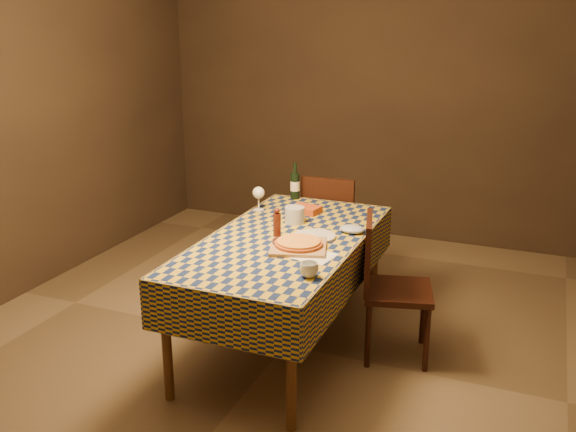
% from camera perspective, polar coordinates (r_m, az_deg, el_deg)
% --- Properties ---
extents(room, '(5.00, 5.10, 2.70)m').
position_cam_1_polar(room, '(3.93, -0.28, 6.06)').
color(room, brown).
rests_on(room, ground).
extents(dining_table, '(0.94, 1.84, 0.77)m').
position_cam_1_polar(dining_table, '(4.11, -0.26, -2.94)').
color(dining_table, brown).
rests_on(dining_table, ground).
extents(cutting_board, '(0.42, 0.42, 0.02)m').
position_cam_1_polar(cutting_board, '(3.90, 0.94, -2.74)').
color(cutting_board, '#A6784E').
rests_on(cutting_board, dining_table).
extents(pizza, '(0.32, 0.32, 0.03)m').
position_cam_1_polar(pizza, '(3.89, 0.94, -2.40)').
color(pizza, '#A54A1B').
rests_on(pizza, cutting_board).
extents(pepper_mill, '(0.06, 0.06, 0.21)m').
position_cam_1_polar(pepper_mill, '(4.03, -0.98, -0.78)').
color(pepper_mill, '#4D1C12').
rests_on(pepper_mill, dining_table).
extents(bowl, '(0.16, 0.16, 0.04)m').
position_cam_1_polar(bowl, '(3.93, -0.50, -2.43)').
color(bowl, '#664956').
rests_on(bowl, dining_table).
extents(wine_glass, '(0.09, 0.09, 0.17)m').
position_cam_1_polar(wine_glass, '(4.63, -2.64, 2.00)').
color(wine_glass, white).
rests_on(wine_glass, dining_table).
extents(wine_bottle, '(0.09, 0.09, 0.28)m').
position_cam_1_polar(wine_bottle, '(4.92, 0.63, 2.76)').
color(wine_bottle, black).
rests_on(wine_bottle, dining_table).
extents(deli_tub, '(0.17, 0.17, 0.11)m').
position_cam_1_polar(deli_tub, '(4.36, 0.60, 0.09)').
color(deli_tub, '#BBBEC2').
rests_on(deli_tub, dining_table).
extents(takeout_container, '(0.22, 0.17, 0.05)m').
position_cam_1_polar(takeout_container, '(4.59, 1.63, 0.59)').
color(takeout_container, '#B34317').
rests_on(takeout_container, dining_table).
extents(white_plate, '(0.34, 0.34, 0.02)m').
position_cam_1_polar(white_plate, '(4.09, 2.37, -1.81)').
color(white_plate, silver).
rests_on(white_plate, dining_table).
extents(tumbler, '(0.12, 0.12, 0.08)m').
position_cam_1_polar(tumbler, '(3.48, 1.88, -4.80)').
color(tumbler, silver).
rests_on(tumbler, dining_table).
extents(flour_patch, '(0.31, 0.26, 0.00)m').
position_cam_1_polar(flour_patch, '(3.79, 1.98, -3.50)').
color(flour_patch, white).
rests_on(flour_patch, dining_table).
extents(flour_bag, '(0.18, 0.14, 0.05)m').
position_cam_1_polar(flour_bag, '(4.19, 5.72, -1.16)').
color(flour_bag, '#A3B7D1').
rests_on(flour_bag, dining_table).
extents(chair_far, '(0.44, 0.44, 0.93)m').
position_cam_1_polar(chair_far, '(5.14, 3.85, -0.74)').
color(chair_far, black).
rests_on(chair_far, ground).
extents(chair_right, '(0.52, 0.51, 0.93)m').
position_cam_1_polar(chair_right, '(4.13, 8.66, -5.64)').
color(chair_right, black).
rests_on(chair_right, ground).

